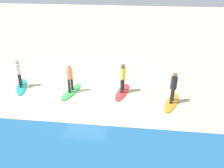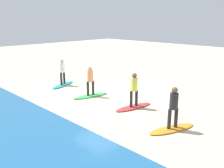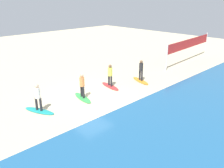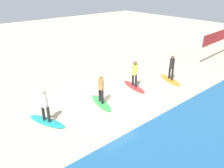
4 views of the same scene
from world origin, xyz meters
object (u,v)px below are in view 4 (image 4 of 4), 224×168
surfboard_teal (47,121)px  surfer_teal (44,103)px  surfer_red (135,72)px  surfer_green (101,86)px  surfboard_green (101,103)px  surfboard_red (134,87)px  surfer_orange (172,66)px  surfboard_orange (170,80)px

surfboard_teal → surfer_teal: (0.00, -0.00, 0.99)m
surfer_red → surfer_green: (2.84, 0.30, 0.00)m
surfer_red → surfboard_teal: surfer_red is taller
surfboard_green → surfer_green: bearing=-167.7°
surfer_green → surfboard_red: bearing=-174.0°
surfboard_red → surfer_teal: (5.89, 0.05, 0.99)m
surfboard_red → surfer_red: surfer_red is taller
surfboard_green → surfer_teal: 3.21m
surfer_orange → surfer_teal: bearing=-5.1°
surfer_orange → surfer_teal: same height
surfboard_green → surfboard_teal: (3.04, -0.25, 0.00)m
surfboard_green → surfer_red: bearing=108.4°
surfer_orange → surfboard_green: bearing=-5.4°
surfboard_orange → surfer_green: surfer_green is taller
surfer_red → surfer_orange: bearing=162.6°
surfer_red → surfboard_green: (2.84, 0.30, -0.99)m
surfboard_red → surfer_red: 0.99m
surfer_orange → surfer_red: 2.73m
surfer_green → surfboard_teal: (3.04, -0.25, -0.99)m
surfer_green → surfboard_teal: 3.21m
surfboard_red → surfer_red: (0.00, 0.00, 0.99)m
surfer_red → surfer_teal: size_ratio=1.00×
surfer_orange → surfer_red: (2.61, -0.82, 0.00)m
surfer_orange → surfer_teal: (8.49, -0.76, 0.00)m
surfer_orange → surfboard_red: surfer_orange is taller
surfboard_orange → surfboard_teal: bearing=-75.5°
surfboard_orange → surfer_red: (2.61, -0.82, 0.99)m
surfer_orange → surfboard_red: size_ratio=0.78×
surfboard_orange → surfer_green: size_ratio=1.28×
surfer_orange → surfer_teal: 8.53m
surfboard_green → surfboard_teal: 3.05m
surfboard_green → surfboard_teal: same height
surfer_red → surfboard_orange: bearing=162.6°
surfer_orange → surfer_green: same height
surfboard_red → surfer_green: 3.02m
surfer_orange → surfer_green: 5.47m
surfboard_orange → surfboard_green: bearing=-75.8°
surfer_green → surfer_teal: size_ratio=1.00×
surfer_red → surfer_teal: bearing=0.5°
surfboard_red → surfer_red: bearing=11.3°
surfer_orange → surfboard_red: bearing=-17.4°
surfer_orange → surfer_green: (5.45, -0.52, 0.00)m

